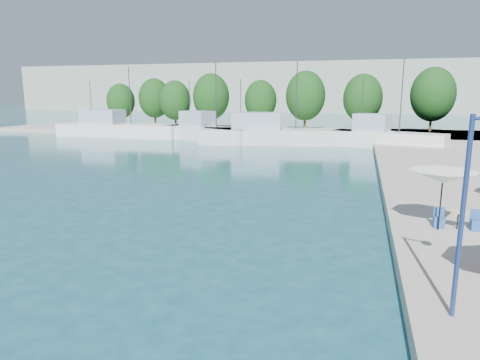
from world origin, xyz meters
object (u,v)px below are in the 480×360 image
(trawler_04, at_px, (384,138))
(trawler_03, at_px, (276,135))
(trawler_01, at_px, (117,129))
(umbrella_white, at_px, (443,177))
(trawler_02, at_px, (207,132))

(trawler_04, bearing_deg, trawler_03, -162.94)
(trawler_01, xyz_separation_m, trawler_04, (36.35, -3.25, 0.00))
(trawler_01, height_order, umbrella_white, trawler_01)
(trawler_02, distance_m, umbrella_white, 41.50)
(trawler_01, bearing_deg, umbrella_white, -43.72)
(trawler_01, xyz_separation_m, trawler_02, (14.24, -1.56, 0.00))
(trawler_01, bearing_deg, trawler_03, -5.89)
(trawler_01, distance_m, trawler_02, 14.32)
(umbrella_white, bearing_deg, trawler_02, 123.33)
(trawler_01, height_order, trawler_03, same)
(trawler_03, distance_m, umbrella_white, 36.09)
(trawler_02, bearing_deg, umbrella_white, -32.05)
(trawler_02, distance_m, trawler_04, 22.18)
(trawler_02, xyz_separation_m, umbrella_white, (22.78, -34.64, 1.73))
(trawler_02, bearing_deg, trawler_01, -161.64)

